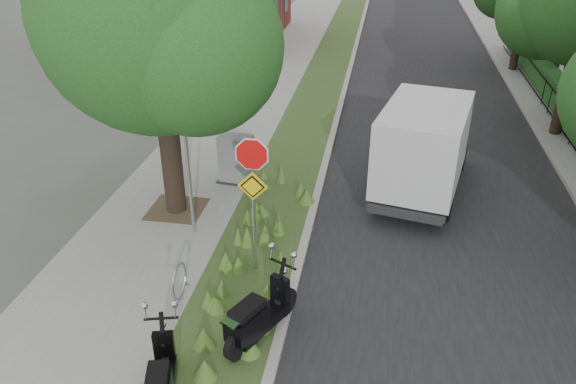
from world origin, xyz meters
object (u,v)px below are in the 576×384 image
(sign_assembly, at_px, (253,179))
(box_truck, at_px, (425,142))
(scooter_far, at_px, (254,322))
(utility_cabinet, at_px, (236,160))

(sign_assembly, relative_size, box_truck, 0.61)
(sign_assembly, height_order, scooter_far, sign_assembly)
(sign_assembly, bearing_deg, scooter_far, -77.60)
(scooter_far, xyz_separation_m, utility_cabinet, (-1.94, 6.30, 0.19))
(sign_assembly, distance_m, scooter_far, 2.86)
(utility_cabinet, bearing_deg, scooter_far, -72.90)
(box_truck, xyz_separation_m, utility_cabinet, (-5.16, -0.50, -0.69))
(scooter_far, xyz_separation_m, box_truck, (3.22, 6.80, 0.88))
(sign_assembly, distance_m, utility_cabinet, 4.60)
(scooter_far, height_order, box_truck, box_truck)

